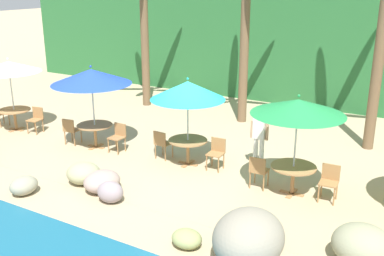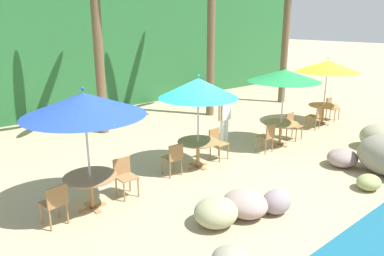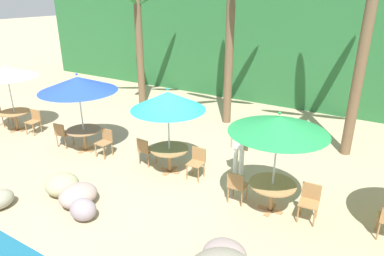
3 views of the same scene
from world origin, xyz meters
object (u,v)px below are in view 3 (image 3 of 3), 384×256
object	(u,v)px
palm_tree_third	(371,5)
waiter_in_white	(239,144)
umbrella_green	(279,125)
umbrella_white	(6,72)
dining_table_green	(272,188)
umbrella_blue	(78,84)
chair_green_seaward	(310,199)
chair_white_seaward	(34,120)
chair_teal_inland	(145,149)
dining_table_blue	(84,133)
chair_green_inland	(237,185)
chair_blue_seaward	(105,141)
chair_blue_inland	(62,133)
umbrella_teal	(168,101)
chair_teal_seaward	(197,161)
palm_tree_nearest	(138,24)
chair_white_inland	(2,114)
dining_table_white	(15,115)
dining_table_teal	(169,152)
palm_tree_second	(231,22)

from	to	relation	value
palm_tree_third	waiter_in_white	xyz separation A→B (m)	(-2.36, -3.19, -3.59)
umbrella_green	waiter_in_white	distance (m)	2.16
umbrella_white	dining_table_green	xyz separation A→B (m)	(9.96, 0.01, -1.62)
umbrella_blue	chair_green_seaward	size ratio (longest dim) A/B	2.98
dining_table_green	chair_green_seaward	bearing A→B (deg)	9.83
chair_white_seaward	chair_teal_inland	size ratio (longest dim) A/B	1.00
chair_teal_inland	dining_table_green	size ratio (longest dim) A/B	0.79
dining_table_blue	chair_green_inland	size ratio (longest dim) A/B	1.26
chair_blue_seaward	chair_green_seaward	world-z (taller)	same
chair_blue_inland	chair_green_seaward	distance (m)	8.06
umbrella_blue	umbrella_teal	xyz separation A→B (m)	(3.21, 0.26, -0.09)
umbrella_blue	chair_blue_seaward	bearing A→B (deg)	5.65
chair_teal_seaward	palm_tree_nearest	size ratio (longest dim) A/B	0.16
dining_table_green	chair_blue_seaward	bearing A→B (deg)	178.31
chair_white_inland	chair_teal_seaward	bearing A→B (deg)	3.33
dining_table_green	umbrella_green	bearing A→B (deg)	180.00
umbrella_teal	umbrella_blue	bearing A→B (deg)	-175.37
chair_blue_inland	chair_teal_seaward	xyz separation A→B (m)	(4.88, 0.60, 0.00)
dining_table_white	chair_blue_inland	bearing A→B (deg)	-2.36
waiter_in_white	chair_green_inland	bearing A→B (deg)	-67.80
umbrella_green	chair_blue_inland	bearing A→B (deg)	-179.00
umbrella_green	chair_green_inland	size ratio (longest dim) A/B	2.90
chair_teal_inland	chair_green_inland	world-z (taller)	same
dining_table_white	chair_white_seaward	xyz separation A→B (m)	(0.83, 0.21, -0.10)
chair_blue_seaward	palm_tree_nearest	world-z (taller)	palm_tree_nearest
palm_tree_third	chair_blue_seaward	bearing A→B (deg)	-147.47
umbrella_green	umbrella_blue	bearing A→B (deg)	179.29
umbrella_blue	dining_table_teal	xyz separation A→B (m)	(3.21, 0.26, -1.64)
dining_table_white	chair_teal_seaward	xyz separation A→B (m)	(7.63, 0.49, -0.10)
chair_white_seaward	chair_teal_seaward	world-z (taller)	same
dining_table_teal	chair_teal_inland	world-z (taller)	chair_teal_inland
chair_white_seaward	palm_tree_second	size ratio (longest dim) A/B	0.15
chair_green_inland	palm_tree_nearest	xyz separation A→B (m)	(-7.13, 5.17, 3.07)
waiter_in_white	palm_tree_nearest	bearing A→B (deg)	149.48
dining_table_green	palm_tree_third	xyz separation A→B (m)	(1.00, 4.33, 3.96)
chair_green_seaward	chair_blue_inland	bearing A→B (deg)	-178.07
umbrella_green	chair_green_inland	distance (m)	1.91
dining_table_blue	dining_table_green	world-z (taller)	same
dining_table_teal	umbrella_blue	bearing A→B (deg)	-175.37
chair_teal_inland	chair_green_seaward	xyz separation A→B (m)	(4.87, -0.16, 0.00)
umbrella_white	umbrella_green	xyz separation A→B (m)	(9.96, 0.01, -0.01)
chair_blue_inland	waiter_in_white	xyz separation A→B (m)	(5.85, 1.26, 0.47)
dining_table_blue	umbrella_green	xyz separation A→B (m)	(6.38, -0.08, 1.61)
dining_table_blue	chair_blue_inland	world-z (taller)	chair_blue_inland
dining_table_teal	palm_tree_nearest	size ratio (longest dim) A/B	0.21
chair_white_inland	umbrella_teal	size ratio (longest dim) A/B	0.34
chair_blue_inland	chair_teal_inland	xyz separation A→B (m)	(3.18, 0.43, 0.00)
umbrella_white	dining_table_green	world-z (taller)	umbrella_white
umbrella_blue	chair_teal_seaward	world-z (taller)	umbrella_blue
chair_blue_seaward	dining_table_green	bearing A→B (deg)	-1.69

